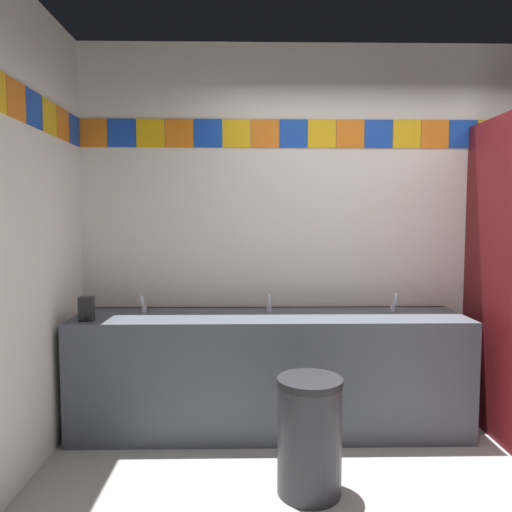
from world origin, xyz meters
The scene contains 7 objects.
wall_back centered at (0.00, 1.54, 1.40)m, with size 4.46×0.09×2.79m.
vanity_counter centered at (-0.83, 1.19, 0.42)m, with size 2.71×0.61×0.82m.
faucet_left centered at (-1.73, 1.28, 0.88)m, with size 0.04×0.10×0.14m.
faucet_center centered at (-0.83, 1.28, 0.88)m, with size 0.04×0.10×0.14m.
faucet_right centered at (0.08, 1.28, 0.88)m, with size 0.04×0.10×0.14m.
soap_dispenser centered at (-2.04, 1.01, 0.90)m, with size 0.09×0.09×0.16m.
trash_bin centered at (-0.65, 0.39, 0.32)m, with size 0.36×0.36×0.64m.
Camera 1 is at (-0.98, -2.08, 1.48)m, focal length 33.20 mm.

